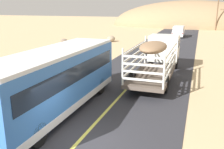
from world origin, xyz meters
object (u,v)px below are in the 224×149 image
boulder_near_shoulder (111,39)px  livestock_truck (160,52)px  bus (56,79)px  boulder_mid_field (64,40)px  car_far (179,31)px  power_pole_far (217,12)px

boulder_near_shoulder → livestock_truck: bearing=-58.8°
bus → livestock_truck: bearing=67.5°
bus → boulder_mid_field: (-12.98, 23.24, -1.49)m
livestock_truck → car_far: livestock_truck is taller
livestock_truck → boulder_near_shoulder: (-10.12, 16.71, -1.33)m
livestock_truck → bus: bearing=-112.5°
boulder_near_shoulder → boulder_mid_field: boulder_near_shoulder is taller
livestock_truck → boulder_mid_field: bearing=140.4°
boulder_near_shoulder → boulder_mid_field: size_ratio=1.32×
livestock_truck → boulder_mid_field: livestock_truck is taller
livestock_truck → power_pole_far: power_pole_far is taller
livestock_truck → power_pole_far: 43.03m
power_pole_far → boulder_near_shoulder: size_ratio=5.70×
livestock_truck → power_pole_far: bearing=81.7°
car_far → power_pole_far: bearing=66.7°
livestock_truck → boulder_mid_field: (-16.83, 13.95, -1.54)m
livestock_truck → boulder_near_shoulder: livestock_truck is taller
power_pole_far → bus: bearing=-101.0°
livestock_truck → boulder_mid_field: 21.91m
boulder_mid_field → boulder_near_shoulder: bearing=22.4°
car_far → boulder_near_shoulder: (-9.38, -9.65, -0.63)m
car_far → boulder_mid_field: size_ratio=4.49×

